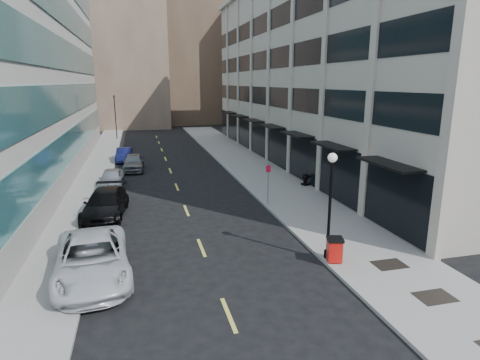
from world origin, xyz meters
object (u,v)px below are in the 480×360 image
traffic_signal (114,98)px  car_blue_sedan (124,155)px  trash_bin (335,249)px  urn_planter (305,178)px  car_white_van (92,259)px  lamppost (330,196)px  car_silver_sedan (112,179)px  sign_post (268,178)px  car_black_pickup (106,204)px  car_grey_sedan (134,162)px

traffic_signal → car_blue_sedan: traffic_signal is taller
trash_bin → urn_planter: trash_bin is taller
car_white_van → trash_bin: (10.20, -1.31, -0.12)m
car_white_van → lamppost: lamppost is taller
car_silver_sedan → sign_post: bearing=-32.9°
car_black_pickup → sign_post: 10.16m
car_black_pickup → car_silver_sedan: bearing=96.1°
sign_post → urn_planter: bearing=37.8°
car_grey_sedan → urn_planter: size_ratio=5.12×
car_white_van → car_silver_sedan: size_ratio=1.47×
car_black_pickup → urn_planter: bearing=20.0°
lamppost → car_blue_sedan: bearing=109.6°
car_blue_sedan → urn_planter: (13.74, -14.07, 0.00)m
car_white_van → car_blue_sedan: car_white_van is taller
lamppost → sign_post: (-0.00, 8.56, -1.17)m
car_white_van → car_blue_sedan: 25.66m
trash_bin → car_white_van: bearing=-171.2°
lamppost → urn_planter: size_ratio=5.62×
traffic_signal → car_blue_sedan: (1.36, -16.35, -5.04)m
car_grey_sedan → sign_post: size_ratio=1.65×
car_silver_sedan → urn_planter: bearing=-10.5°
car_white_van → car_grey_sedan: car_white_van is taller
car_black_pickup → car_silver_sedan: (0.00, 7.00, -0.08)m
traffic_signal → car_white_van: size_ratio=1.12×
car_silver_sedan → car_grey_sedan: (1.60, 6.00, 0.04)m
sign_post → car_black_pickup: bearing=174.3°
car_white_van → sign_post: bearing=32.2°
traffic_signal → trash_bin: traffic_signal is taller
car_blue_sedan → sign_post: size_ratio=1.51×
traffic_signal → car_black_pickup: 34.36m
sign_post → trash_bin: bearing=-93.5°
car_white_van → sign_post: (10.10, 7.72, 1.00)m
car_white_van → car_black_pickup: 8.00m
lamppost → traffic_signal: bearing=104.2°
car_grey_sedan → car_blue_sedan: bearing=103.8°
car_white_van → urn_planter: car_white_van is taller
car_blue_sedan → lamppost: (9.44, -26.48, 2.36)m
car_black_pickup → car_silver_sedan: 7.00m
car_white_van → car_silver_sedan: 15.00m
traffic_signal → car_white_van: (0.70, -42.00, -4.85)m
car_black_pickup → lamppost: lamppost is taller
car_blue_sedan → trash_bin: 28.59m
car_blue_sedan → traffic_signal: bearing=98.5°
car_black_pickup → lamppost: size_ratio=1.13×
car_grey_sedan → sign_post: bearing=-54.9°
car_silver_sedan → car_white_van: bearing=-87.2°
car_black_pickup → car_blue_sedan: size_ratio=1.35×
car_silver_sedan → car_grey_sedan: size_ratio=0.95×
car_silver_sedan → urn_planter: (14.40, -3.42, -0.04)m
lamppost → car_grey_sedan: bearing=111.3°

